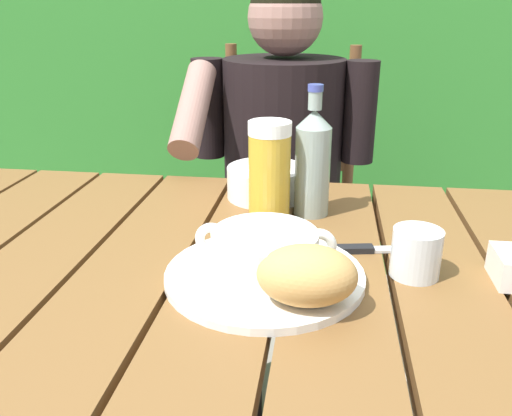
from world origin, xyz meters
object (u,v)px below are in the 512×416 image
object	(u,v)px
beer_glass	(269,171)
table_knife	(371,249)
soup_bowl	(265,251)
diner_bowl	(266,182)
beer_bottle	(313,161)
water_glass_small	(416,253)
person_eating	(280,170)
chair_near_diner	(285,221)
bread_roll	(307,275)
serving_plate	(265,275)

from	to	relation	value
beer_glass	table_knife	size ratio (longest dim) A/B	1.07
beer_glass	soup_bowl	bearing A→B (deg)	-85.16
beer_glass	diner_bowl	distance (m)	0.13
beer_bottle	diner_bowl	size ratio (longest dim) A/B	1.52
water_glass_small	beer_bottle	bearing A→B (deg)	125.67
soup_bowl	person_eating	bearing A→B (deg)	93.43
person_eating	table_knife	size ratio (longest dim) A/B	7.14
chair_near_diner	beer_bottle	bearing A→B (deg)	-81.45
soup_bowl	water_glass_small	xyz separation A→B (m)	(0.22, 0.04, -0.01)
chair_near_diner	table_knife	xyz separation A→B (m)	(0.20, -0.78, 0.29)
chair_near_diner	bread_roll	bearing A→B (deg)	-84.00
person_eating	diner_bowl	distance (m)	0.36
table_knife	diner_bowl	distance (m)	0.31
chair_near_diner	beer_glass	xyz separation A→B (m)	(0.02, -0.66, 0.38)
bread_roll	water_glass_small	size ratio (longest dim) A/B	1.86
beer_bottle	table_knife	bearing A→B (deg)	-55.82
chair_near_diner	water_glass_small	bearing A→B (deg)	-73.37
chair_near_diner	table_knife	world-z (taller)	chair_near_diner
bread_roll	diner_bowl	world-z (taller)	bread_roll
soup_bowl	beer_glass	world-z (taller)	beer_glass
chair_near_diner	soup_bowl	world-z (taller)	chair_near_diner
chair_near_diner	serving_plate	distance (m)	0.94
beer_bottle	diner_bowl	world-z (taller)	beer_bottle
soup_bowl	serving_plate	bearing A→B (deg)	-26.57
serving_plate	soup_bowl	bearing A→B (deg)	153.43
serving_plate	beer_bottle	distance (m)	0.29
beer_bottle	water_glass_small	world-z (taller)	beer_bottle
chair_near_diner	table_knife	size ratio (longest dim) A/B	5.98
chair_near_diner	soup_bowl	xyz separation A→B (m)	(0.04, -0.89, 0.33)
chair_near_diner	bread_roll	distance (m)	1.03
person_eating	diner_bowl	world-z (taller)	person_eating
beer_glass	water_glass_small	size ratio (longest dim) A/B	2.53
person_eating	table_knife	distance (m)	0.61
soup_bowl	table_knife	size ratio (longest dim) A/B	1.19
person_eating	water_glass_small	size ratio (longest dim) A/B	16.82
water_glass_small	diner_bowl	bearing A→B (deg)	130.10
person_eating	beer_glass	size ratio (longest dim) A/B	6.66
diner_bowl	beer_glass	bearing A→B (deg)	-80.56
water_glass_small	chair_near_diner	bearing A→B (deg)	106.63
diner_bowl	person_eating	bearing A→B (deg)	90.48
serving_plate	table_knife	distance (m)	0.19
water_glass_small	table_knife	bearing A→B (deg)	128.68
chair_near_diner	serving_plate	size ratio (longest dim) A/B	3.51
beer_bottle	table_knife	xyz separation A→B (m)	(0.10, -0.15, -0.10)
chair_near_diner	person_eating	distance (m)	0.31
serving_plate	soup_bowl	size ratio (longest dim) A/B	1.43
beer_glass	diner_bowl	xyz separation A→B (m)	(-0.02, 0.12, -0.06)
table_knife	bread_roll	bearing A→B (deg)	-117.31
bread_roll	water_glass_small	bearing A→B (deg)	36.97
beer_glass	beer_bottle	world-z (taller)	beer_bottle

